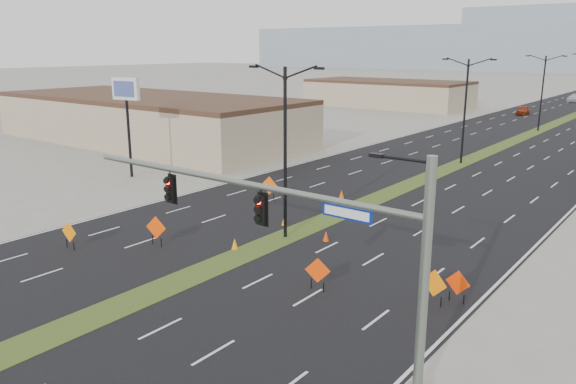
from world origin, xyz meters
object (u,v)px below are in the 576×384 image
Objects in this scene: streetlight_1 at (465,108)px; pole_sign_west at (126,97)px; cone_0 at (284,221)px; construction_sign_3 at (318,272)px; signal_mast at (302,231)px; construction_sign_0 at (69,233)px; construction_sign_2 at (269,186)px; streetlight_0 at (285,148)px; streetlight_2 at (542,91)px; construction_sign_5 at (458,284)px; cone_1 at (235,244)px; construction_sign_4 at (434,284)px; construction_sign_1 at (156,229)px; car_left at (523,110)px; cone_2 at (326,236)px; car_far at (575,98)px; cone_3 at (341,194)px.

pole_sign_west is at bearing -131.51° from streetlight_1.
construction_sign_3 is at bearing -43.01° from cone_0.
signal_mast is 10.14× the size of construction_sign_0.
streetlight_0 is at bearing -54.28° from construction_sign_2.
streetlight_2 is 1.17× the size of pole_sign_west.
construction_sign_0 is at bearing -157.89° from construction_sign_5.
construction_sign_5 is at bearing 4.94° from cone_1.
construction_sign_2 reaches higher than construction_sign_5.
construction_sign_2 is at bearing 161.72° from construction_sign_4.
construction_sign_4 is at bearing 12.55° from construction_sign_0.
construction_sign_1 is 0.21× the size of pole_sign_west.
streetlight_2 is at bearing 97.39° from signal_mast.
streetlight_0 is 12.09m from construction_sign_4.
streetlight_2 is at bearing 88.44° from cone_0.
streetlight_0 is 5.69× the size of construction_sign_1.
streetlight_0 reaches higher than construction_sign_2.
streetlight_1 is at bearing 77.09° from construction_sign_3.
car_left is at bearing 69.70° from pole_sign_west.
construction_sign_1 is at bearing 162.16° from signal_mast.
construction_sign_1 is at bearing -114.71° from cone_0.
pole_sign_west is (-19.27, 2.79, 6.63)m from cone_0.
streetlight_2 reaches higher than construction_sign_3.
streetlight_2 is 16.05× the size of cone_2.
streetlight_0 is at bearing -90.66° from car_left.
streetlight_0 is 75.17m from car_left.
car_left is at bearing 76.54° from construction_sign_1.
construction_sign_1 is 9.79m from cone_2.
car_far is at bearing 72.87° from construction_sign_3.
construction_sign_5 is (16.40, 3.33, -0.15)m from construction_sign_1.
cone_3 is at bearing 142.41° from construction_sign_5.
streetlight_2 is 65.69m from construction_sign_0.
car_far is 8.64× the size of cone_2.
construction_sign_3 reaches higher than cone_2.
car_left is at bearing 107.23° from construction_sign_5.
pole_sign_west reaches higher than car_far.
construction_sign_2 is (-6.16, 5.96, -4.36)m from streetlight_0.
car_left is 73.12m from cone_0.
cone_0 is at bearing 129.61° from streetlight_0.
cone_1 is 5.40m from cone_2.
cone_3 is (-2.10, -46.46, -5.08)m from streetlight_2.
construction_sign_2 is at bearing 77.42° from construction_sign_0.
construction_sign_1 is 2.60× the size of cone_3.
construction_sign_2 is 1.08× the size of construction_sign_4.
cone_0 is (-1.47, -26.22, -5.11)m from streetlight_1.
construction_sign_0 is 0.96× the size of construction_sign_4.
construction_sign_0 reaches higher than car_far.
pole_sign_west is (-18.64, -4.98, 6.59)m from cone_3.
cone_1 is at bearing 145.22° from signal_mast.
pole_sign_west is at bearing 128.14° from construction_sign_0.
construction_sign_5 is at bearing 60.87° from construction_sign_4.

